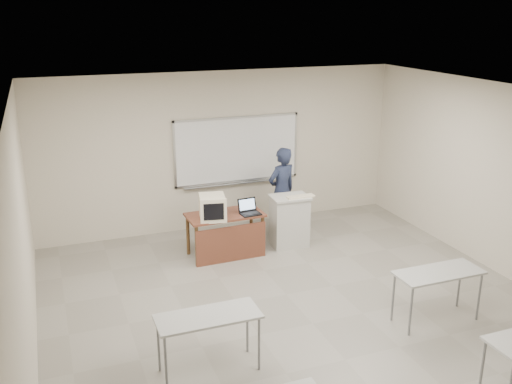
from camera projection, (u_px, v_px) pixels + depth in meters
name	position (u px, v px, depth m)	size (l,w,h in m)	color
floor	(313.00, 324.00, 7.72)	(7.00, 8.00, 0.01)	gray
whiteboard	(237.00, 151.00, 10.90)	(2.48, 0.10, 1.31)	white
student_desks	(368.00, 331.00, 6.31)	(4.40, 2.20, 0.73)	#ADAEA9
instructor_desk	(227.00, 229.00, 9.64)	(1.30, 0.65, 0.75)	brown
podium	(289.00, 221.00, 10.15)	(0.67, 0.49, 0.93)	#BBB9B3
crt_monitor	(213.00, 207.00, 9.41)	(0.43, 0.48, 0.41)	beige
laptop	(249.00, 210.00, 9.67)	(0.33, 0.31, 0.24)	black
mouse	(254.00, 208.00, 9.89)	(0.09, 0.06, 0.03)	#AAADB1
keyboard	(301.00, 197.00, 9.95)	(0.49, 0.16, 0.03)	beige
presenter	(282.00, 191.00, 10.59)	(0.61, 0.40, 1.67)	black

